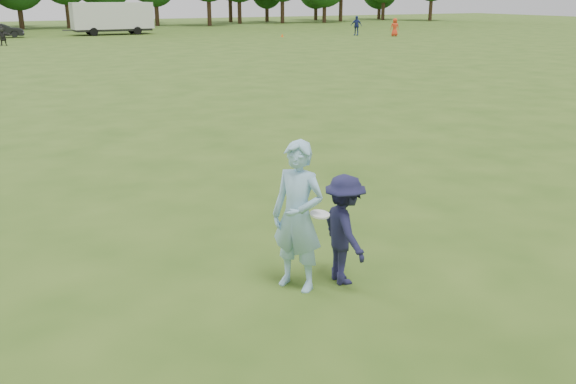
{
  "coord_description": "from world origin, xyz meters",
  "views": [
    {
      "loc": [
        -4.08,
        -6.39,
        3.96
      ],
      "look_at": [
        0.02,
        1.4,
        1.1
      ],
      "focal_mm": 38.0,
      "sensor_mm": 36.0,
      "label": 1
    }
  ],
  "objects_px": {
    "player_far_c": "(395,27)",
    "cargo_trailer": "(112,17)",
    "car_f": "(1,31)",
    "field_cone": "(282,35)",
    "thrower": "(298,217)",
    "player_far_b": "(356,26)",
    "defender": "(344,230)",
    "player_far_d": "(3,36)"
  },
  "relations": [
    {
      "from": "thrower",
      "to": "car_f",
      "type": "height_order",
      "value": "thrower"
    },
    {
      "from": "field_cone",
      "to": "player_far_c",
      "type": "bearing_deg",
      "value": -22.53
    },
    {
      "from": "thrower",
      "to": "car_f",
      "type": "xyz_separation_m",
      "value": [
        -0.05,
        59.32,
        -0.39
      ]
    },
    {
      "from": "defender",
      "to": "car_f",
      "type": "relative_size",
      "value": 0.39
    },
    {
      "from": "defender",
      "to": "player_far_b",
      "type": "xyz_separation_m",
      "value": [
        31.41,
        46.52,
        0.16
      ]
    },
    {
      "from": "car_f",
      "to": "cargo_trailer",
      "type": "bearing_deg",
      "value": -84.64
    },
    {
      "from": "player_far_b",
      "to": "player_far_d",
      "type": "xyz_separation_m",
      "value": [
        -32.66,
        2.37,
        -0.18
      ]
    },
    {
      "from": "player_far_b",
      "to": "player_far_d",
      "type": "distance_m",
      "value": 32.75
    },
    {
      "from": "field_cone",
      "to": "cargo_trailer",
      "type": "distance_m",
      "value": 17.94
    },
    {
      "from": "car_f",
      "to": "cargo_trailer",
      "type": "height_order",
      "value": "cargo_trailer"
    },
    {
      "from": "defender",
      "to": "player_far_d",
      "type": "relative_size",
      "value": 1.03
    },
    {
      "from": "defender",
      "to": "car_f",
      "type": "height_order",
      "value": "defender"
    },
    {
      "from": "defender",
      "to": "field_cone",
      "type": "height_order",
      "value": "defender"
    },
    {
      "from": "car_f",
      "to": "player_far_b",
      "type": "bearing_deg",
      "value": -105.15
    },
    {
      "from": "player_far_d",
      "to": "car_f",
      "type": "distance_m",
      "value": 10.6
    },
    {
      "from": "thrower",
      "to": "cargo_trailer",
      "type": "height_order",
      "value": "cargo_trailer"
    },
    {
      "from": "defender",
      "to": "cargo_trailer",
      "type": "xyz_separation_m",
      "value": [
        9.84,
        59.2,
        0.98
      ]
    },
    {
      "from": "player_far_c",
      "to": "car_f",
      "type": "bearing_deg",
      "value": -3.44
    },
    {
      "from": "player_far_b",
      "to": "player_far_c",
      "type": "relative_size",
      "value": 1.1
    },
    {
      "from": "car_f",
      "to": "field_cone",
      "type": "height_order",
      "value": "car_f"
    },
    {
      "from": "thrower",
      "to": "defender",
      "type": "relative_size",
      "value": 1.33
    },
    {
      "from": "player_far_c",
      "to": "thrower",
      "type": "bearing_deg",
      "value": 72.58
    },
    {
      "from": "car_f",
      "to": "thrower",
      "type": "bearing_deg",
      "value": -173.14
    },
    {
      "from": "defender",
      "to": "player_far_c",
      "type": "relative_size",
      "value": 0.91
    },
    {
      "from": "player_far_d",
      "to": "field_cone",
      "type": "height_order",
      "value": "player_far_d"
    },
    {
      "from": "player_far_d",
      "to": "car_f",
      "type": "height_order",
      "value": "player_far_d"
    },
    {
      "from": "player_far_b",
      "to": "car_f",
      "type": "height_order",
      "value": "player_far_b"
    },
    {
      "from": "thrower",
      "to": "defender",
      "type": "xyz_separation_m",
      "value": [
        0.67,
        -0.15,
        -0.26
      ]
    },
    {
      "from": "defender",
      "to": "field_cone",
      "type": "xyz_separation_m",
      "value": [
        23.64,
        47.86,
        -0.65
      ]
    },
    {
      "from": "thrower",
      "to": "player_far_c",
      "type": "relative_size",
      "value": 1.21
    },
    {
      "from": "player_far_d",
      "to": "defender",
      "type": "bearing_deg",
      "value": -77.88
    },
    {
      "from": "player_far_c",
      "to": "car_f",
      "type": "xyz_separation_m",
      "value": [
        -34.71,
        15.91,
        -0.21
      ]
    },
    {
      "from": "defender",
      "to": "player_far_c",
      "type": "bearing_deg",
      "value": -30.62
    },
    {
      "from": "car_f",
      "to": "player_far_d",
      "type": "bearing_deg",
      "value": -176.1
    },
    {
      "from": "field_cone",
      "to": "cargo_trailer",
      "type": "height_order",
      "value": "cargo_trailer"
    },
    {
      "from": "player_far_c",
      "to": "cargo_trailer",
      "type": "xyz_separation_m",
      "value": [
        -24.15,
        15.64,
        0.9
      ]
    },
    {
      "from": "player_far_c",
      "to": "player_far_d",
      "type": "bearing_deg",
      "value": 12.59
    },
    {
      "from": "field_cone",
      "to": "cargo_trailer",
      "type": "bearing_deg",
      "value": 140.58
    },
    {
      "from": "defender",
      "to": "player_far_b",
      "type": "bearing_deg",
      "value": -26.68
    },
    {
      "from": "player_far_d",
      "to": "cargo_trailer",
      "type": "bearing_deg",
      "value": 53.56
    },
    {
      "from": "defender",
      "to": "car_f",
      "type": "distance_m",
      "value": 59.48
    },
    {
      "from": "player_far_b",
      "to": "cargo_trailer",
      "type": "relative_size",
      "value": 0.21
    }
  ]
}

